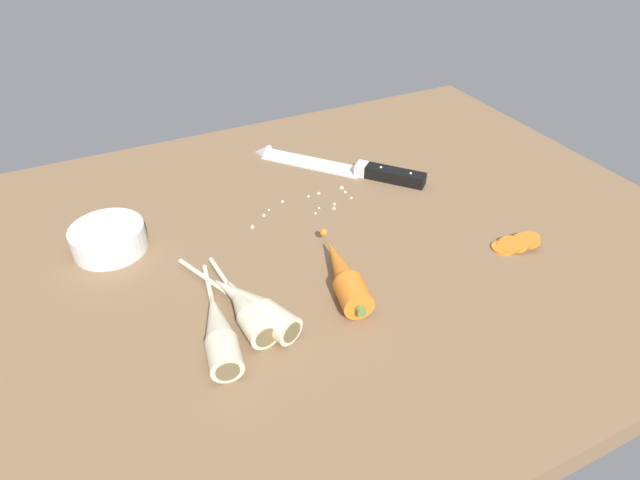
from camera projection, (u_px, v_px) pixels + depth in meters
ground_plane at (314, 251)px, 86.61cm from camera, size 120.00×90.00×4.00cm
chefs_knife at (333, 165)px, 103.89cm from camera, size 25.14×28.55×4.18cm
whole_carrot at (344, 275)px, 75.57cm from camera, size 6.89×18.82×4.20cm
parsnip_front at (251, 305)px, 70.87cm from camera, size 10.64×21.97×4.00cm
parsnip_mid_left at (219, 330)px, 67.17cm from camera, size 5.96×20.96×4.00cm
parsnip_mid_right at (246, 307)px, 70.49cm from camera, size 4.71×19.16×4.00cm
carrot_slice_stack at (516, 244)px, 83.48cm from camera, size 7.14×4.79×2.70cm
prep_bowl at (108, 238)px, 82.46cm from camera, size 11.00×11.00×4.00cm
mince_crumbs at (309, 202)px, 93.89cm from camera, size 19.40×6.47×0.74cm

